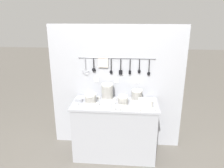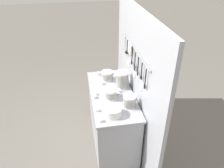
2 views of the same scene
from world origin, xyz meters
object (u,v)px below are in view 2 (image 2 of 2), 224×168
Objects in this scene: bowl_stack_tall_left at (122,80)px; cup_front_left at (98,73)px; steel_mixing_bowl at (108,73)px; cup_beside_plates at (118,81)px; bowl_stack_short_front at (107,76)px; cup_edge_far at (118,94)px; bowl_stack_nested_right at (130,101)px; cup_front_right at (102,83)px; cup_centre at (108,92)px; bowl_stack_wide_centre at (111,94)px; cup_edge_near at (101,120)px; cup_mid_row at (97,110)px; cup_by_caddy at (95,94)px; plate_stack at (113,111)px; cup_back_left at (95,97)px; cup_back_right at (119,91)px.

cup_front_left is at bearing -145.29° from bowl_stack_tall_left.
cup_beside_plates is at bearing 22.20° from steel_mixing_bowl.
bowl_stack_short_front is 0.42m from cup_edge_far.
bowl_stack_tall_left is at bearing 179.58° from bowl_stack_nested_right.
bowl_stack_nested_right is 3.37× the size of cup_front_right.
cup_centre is 1.00× the size of cup_beside_plates.
bowl_stack_short_front is (-0.22, -0.17, -0.05)m from bowl_stack_tall_left.
cup_edge_near is at bearing -24.09° from bowl_stack_wide_centre.
cup_beside_plates is 0.70m from cup_mid_row.
bowl_stack_short_front is at bearing 148.59° from cup_by_caddy.
plate_stack is 4.44× the size of cup_mid_row.
bowl_stack_tall_left is 0.26m from cup_centre.
cup_back_left is (-0.36, -0.17, -0.03)m from plate_stack.
cup_front_left and cup_beside_plates have the same top height.
plate_stack is 0.18m from cup_edge_near.
plate_stack is 4.44× the size of cup_back_left.
bowl_stack_nested_right is 3.37× the size of cup_front_left.
cup_front_right is (-0.11, -0.26, -0.10)m from bowl_stack_tall_left.
cup_mid_row is 0.59m from cup_front_right.
steel_mixing_bowl reaches higher than cup_edge_near.
bowl_stack_wide_centre is 0.32m from plate_stack.
cup_mid_row is at bearing -27.84° from cup_centre.
plate_stack reaches higher than cup_back_left.
cup_edge_far is at bearing 148.11° from cup_edge_near.
cup_back_left is at bearing -28.52° from bowl_stack_short_front.
bowl_stack_short_front reaches higher than cup_back_left.
bowl_stack_short_front reaches higher than cup_mid_row.
bowl_stack_wide_centre is 0.61× the size of bowl_stack_tall_left.
cup_edge_far and cup_back_right have the same top height.
plate_stack is at bearing -2.13° from cup_centre.
cup_by_caddy is 1.00× the size of cup_edge_far.
bowl_stack_nested_right reaches higher than cup_edge_near.
cup_front_left is (-0.64, -0.08, -0.05)m from bowl_stack_wide_centre.
bowl_stack_nested_right is at bearing 58.06° from cup_back_left.
cup_beside_plates is (0.26, 0.11, -0.00)m from steel_mixing_bowl.
steel_mixing_bowl is 0.29m from cup_beside_plates.
cup_back_left and cup_centre have the same top height.
bowl_stack_nested_right reaches higher than cup_edge_far.
cup_by_caddy and cup_edge_far have the same top height.
bowl_stack_short_front is at bearing 176.74° from bowl_stack_wide_centre.
bowl_stack_tall_left is 0.17m from cup_back_right.
bowl_stack_nested_right is at bearing -0.42° from bowl_stack_tall_left.
cup_back_left is at bearing -88.40° from cup_edge_far.
bowl_stack_tall_left reaches higher than cup_edge_far.
steel_mixing_bowl is at bearing 167.37° from bowl_stack_short_front.
cup_back_left is 0.31m from cup_edge_far.
bowl_stack_tall_left is 0.62m from cup_mid_row.
cup_beside_plates and cup_back_right have the same top height.
bowl_stack_tall_left is 0.76m from cup_edge_near.
bowl_stack_tall_left is at bearing 157.77° from plate_stack.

